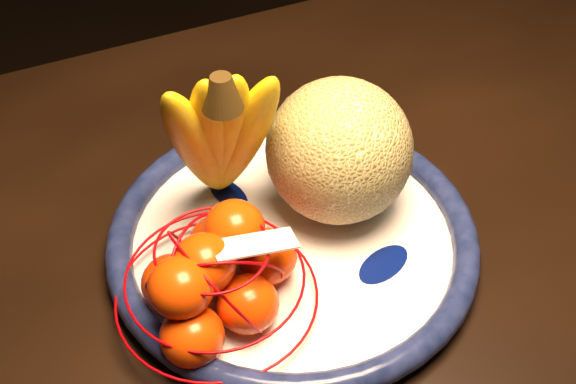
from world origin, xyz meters
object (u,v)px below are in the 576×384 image
fruit_bowl (293,238)px  banana_bunch (219,132)px  dining_table (486,223)px  cantaloupe (339,151)px  mandarin_bag (215,276)px

fruit_bowl → banana_bunch: size_ratio=1.74×
fruit_bowl → banana_bunch: 0.13m
dining_table → cantaloupe: cantaloupe is taller
dining_table → fruit_bowl: bearing=179.3°
fruit_bowl → cantaloupe: cantaloupe is taller
cantaloupe → banana_bunch: (-0.11, 0.04, 0.03)m
fruit_bowl → mandarin_bag: mandarin_bag is taller
dining_table → banana_bunch: 0.37m
dining_table → banana_bunch: size_ratio=7.05×
fruit_bowl → dining_table: bearing=-3.2°
banana_bunch → mandarin_bag: size_ratio=0.90×
cantaloupe → mandarin_bag: (-0.16, -0.06, -0.03)m
cantaloupe → banana_bunch: size_ratio=0.68×
fruit_bowl → mandarin_bag: bearing=-158.8°
dining_table → banana_bunch: (-0.30, 0.08, 0.20)m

